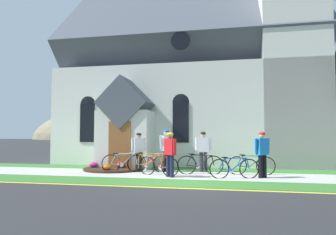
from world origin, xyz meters
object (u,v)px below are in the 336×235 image
(cyclist_in_yellow_jersey, at_px, (262,151))
(bicycle_blue, at_px, (124,163))
(cyclist_in_white_jersey, at_px, (203,148))
(bicycle_yellow, at_px, (159,165))
(bicycle_red, at_px, (234,168))
(cyclist_in_red_jersey, at_px, (166,147))
(cyclist_in_orange_jersey, at_px, (139,149))
(cyclist_in_green_jersey, at_px, (170,151))
(bicycle_orange, at_px, (200,164))
(bicycle_black, at_px, (251,165))
(church_sign, at_px, (117,141))
(bicycle_silver, at_px, (148,163))

(cyclist_in_yellow_jersey, bearing_deg, bicycle_blue, 174.24)
(cyclist_in_white_jersey, bearing_deg, bicycle_yellow, -138.84)
(cyclist_in_white_jersey, bearing_deg, bicycle_red, -53.26)
(bicycle_blue, xyz_separation_m, bicycle_red, (4.34, -0.85, -0.02))
(bicycle_red, xyz_separation_m, cyclist_in_red_jersey, (-2.71, 1.40, 0.66))
(bicycle_blue, xyz_separation_m, cyclist_in_red_jersey, (1.64, 0.55, 0.64))
(cyclist_in_red_jersey, bearing_deg, cyclist_in_orange_jersey, -175.39)
(cyclist_in_green_jersey, xyz_separation_m, cyclist_in_red_jersey, (-0.46, 1.53, 0.10))
(bicycle_orange, bearing_deg, bicycle_black, 6.23)
(church_sign, relative_size, bicycle_blue, 1.18)
(bicycle_black, relative_size, cyclist_in_white_jersey, 1.08)
(cyclist_in_red_jersey, xyz_separation_m, cyclist_in_orange_jersey, (-1.15, -0.09, -0.10))
(bicycle_red, height_order, cyclist_in_white_jersey, cyclist_in_white_jersey)
(bicycle_yellow, height_order, bicycle_red, bicycle_yellow)
(bicycle_silver, height_order, cyclist_in_yellow_jersey, cyclist_in_yellow_jersey)
(church_sign, bearing_deg, bicycle_black, -9.28)
(church_sign, height_order, bicycle_blue, church_sign)
(bicycle_red, bearing_deg, bicycle_yellow, 174.86)
(cyclist_in_white_jersey, bearing_deg, bicycle_blue, -166.34)
(cyclist_in_red_jersey, bearing_deg, bicycle_yellow, -92.74)
(cyclist_in_orange_jersey, bearing_deg, bicycle_red, -18.66)
(bicycle_red, bearing_deg, bicycle_black, 59.16)
(bicycle_orange, height_order, cyclist_in_orange_jersey, cyclist_in_orange_jersey)
(bicycle_blue, height_order, cyclist_in_green_jersey, cyclist_in_green_jersey)
(bicycle_orange, xyz_separation_m, bicycle_silver, (-2.11, 0.21, -0.01))
(bicycle_blue, xyz_separation_m, cyclist_in_green_jersey, (2.09, -0.98, 0.55))
(church_sign, xyz_separation_m, cyclist_in_white_jersey, (3.87, -0.42, -0.28))
(bicycle_black, xyz_separation_m, cyclist_in_orange_jersey, (-4.51, 0.20, 0.56))
(bicycle_blue, bearing_deg, cyclist_in_white_jersey, 13.66)
(church_sign, height_order, bicycle_black, church_sign)
(bicycle_blue, xyz_separation_m, bicycle_black, (5.00, 0.25, -0.01))
(cyclist_in_white_jersey, height_order, cyclist_in_red_jersey, cyclist_in_red_jersey)
(cyclist_in_green_jersey, bearing_deg, bicycle_black, 22.93)
(bicycle_orange, relative_size, cyclist_in_orange_jersey, 1.10)
(church_sign, relative_size, bicycle_silver, 1.16)
(cyclist_in_red_jersey, distance_m, cyclist_in_yellow_jersey, 3.85)
(bicycle_silver, bearing_deg, cyclist_in_white_jersey, 13.40)
(bicycle_black, relative_size, bicycle_red, 1.04)
(bicycle_silver, xyz_separation_m, cyclist_in_green_jersey, (1.13, -1.22, 0.56))
(bicycle_blue, bearing_deg, bicycle_yellow, -20.76)
(bicycle_silver, bearing_deg, bicycle_black, 0.07)
(bicycle_orange, height_order, cyclist_in_red_jersey, cyclist_in_red_jersey)
(church_sign, relative_size, cyclist_in_orange_jersey, 1.26)
(bicycle_blue, height_order, bicycle_orange, bicycle_orange)
(church_sign, relative_size, cyclist_in_green_jersey, 1.26)
(church_sign, distance_m, cyclist_in_green_jersey, 3.57)
(church_sign, bearing_deg, cyclist_in_orange_jersey, -31.09)
(cyclist_in_white_jersey, bearing_deg, cyclist_in_yellow_jersey, -30.72)
(bicycle_blue, distance_m, cyclist_in_green_jersey, 2.37)
(cyclist_in_yellow_jersey, bearing_deg, bicycle_red, -162.55)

